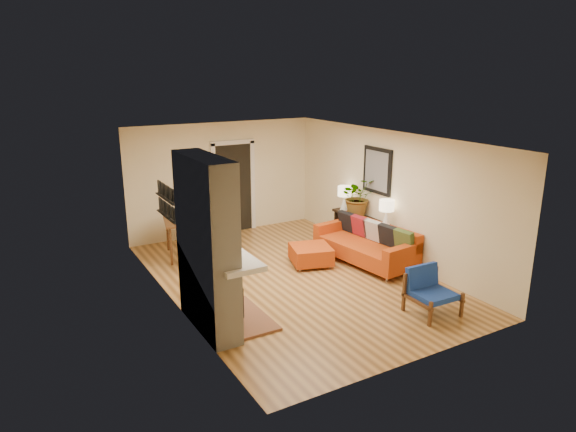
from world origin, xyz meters
The scene contains 10 objects.
room_shell centered at (0.60, 2.63, 1.24)m, with size 6.50×6.50×6.50m.
fireplace centered at (-2.00, -1.00, 1.24)m, with size 1.09×1.68×2.60m.
sofa centered at (1.73, 0.00, 0.37)m, with size 1.15×2.24×0.85m.
ottoman centered at (0.64, 0.41, 0.22)m, with size 0.94×0.94×0.38m.
blue_chair centered at (1.18, -2.25, 0.40)m, with size 0.72×0.71×0.73m.
dining_table centered at (-1.29, 2.13, 0.65)m, with size 1.05×1.88×0.99m.
console_table centered at (2.07, 0.59, 0.58)m, with size 0.34×1.85×0.72m.
lamp_near centered at (2.07, -0.12, 1.06)m, with size 0.30×0.30×0.54m.
lamp_far centered at (2.07, 1.30, 1.06)m, with size 0.30×0.30×0.54m.
houseplant centered at (2.06, 0.79, 1.14)m, with size 0.75×0.65×0.84m, color #1E5919.
Camera 1 is at (-4.50, -7.65, 3.74)m, focal length 32.00 mm.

